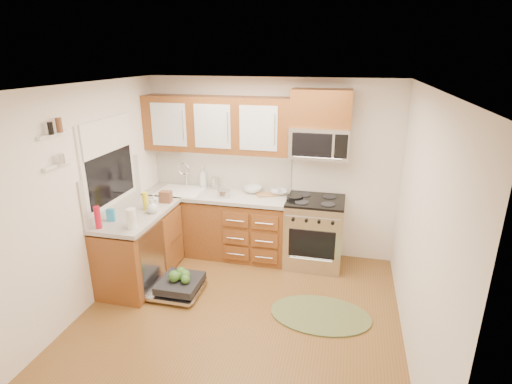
% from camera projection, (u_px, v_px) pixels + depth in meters
% --- Properties ---
extents(floor, '(3.50, 3.50, 0.00)m').
position_uv_depth(floor, '(239.00, 318.00, 4.45)').
color(floor, brown).
rests_on(floor, ground).
extents(ceiling, '(3.50, 3.50, 0.00)m').
position_uv_depth(ceiling, '(235.00, 87.00, 3.63)').
color(ceiling, white).
rests_on(ceiling, ground).
extents(wall_back, '(3.50, 0.04, 2.50)m').
position_uv_depth(wall_back, '(271.00, 168.00, 5.65)').
color(wall_back, white).
rests_on(wall_back, ground).
extents(wall_front, '(3.50, 0.04, 2.50)m').
position_uv_depth(wall_front, '(158.00, 320.00, 2.43)').
color(wall_front, white).
rests_on(wall_front, ground).
extents(wall_left, '(0.04, 3.50, 2.50)m').
position_uv_depth(wall_left, '(85.00, 200.00, 4.42)').
color(wall_left, white).
rests_on(wall_left, ground).
extents(wall_right, '(0.04, 3.50, 2.50)m').
position_uv_depth(wall_right, '(420.00, 231.00, 3.66)').
color(wall_right, white).
rests_on(wall_right, ground).
extents(base_cabinet_back, '(2.05, 0.60, 0.85)m').
position_uv_depth(base_cabinet_back, '(217.00, 225.00, 5.80)').
color(base_cabinet_back, '#5A2F14').
rests_on(base_cabinet_back, ground).
extents(base_cabinet_left, '(0.60, 1.25, 0.85)m').
position_uv_depth(base_cabinet_left, '(140.00, 249.00, 5.11)').
color(base_cabinet_left, '#5A2F14').
rests_on(base_cabinet_left, ground).
extents(countertop_back, '(2.07, 0.64, 0.05)m').
position_uv_depth(countertop_back, '(216.00, 195.00, 5.63)').
color(countertop_back, '#B8B1A9').
rests_on(countertop_back, base_cabinet_back).
extents(countertop_left, '(0.64, 1.27, 0.05)m').
position_uv_depth(countertop_left, '(137.00, 214.00, 4.95)').
color(countertop_left, '#B8B1A9').
rests_on(countertop_left, base_cabinet_left).
extents(backsplash_back, '(2.05, 0.02, 0.57)m').
position_uv_depth(backsplash_back, '(222.00, 168.00, 5.80)').
color(backsplash_back, beige).
rests_on(backsplash_back, ground).
extents(backsplash_left, '(0.02, 1.25, 0.57)m').
position_uv_depth(backsplash_left, '(113.00, 189.00, 4.91)').
color(backsplash_left, beige).
rests_on(backsplash_left, ground).
extents(upper_cabinets, '(2.05, 0.35, 0.75)m').
position_uv_depth(upper_cabinets, '(217.00, 124.00, 5.44)').
color(upper_cabinets, '#5A2F14').
rests_on(upper_cabinets, ground).
extents(cabinet_over_mw, '(0.76, 0.35, 0.47)m').
position_uv_depth(cabinet_over_mw, '(321.00, 108.00, 5.05)').
color(cabinet_over_mw, '#5A2F14').
rests_on(cabinet_over_mw, ground).
extents(range, '(0.76, 0.64, 0.95)m').
position_uv_depth(range, '(314.00, 232.00, 5.46)').
color(range, silver).
rests_on(range, ground).
extents(microwave, '(0.76, 0.38, 0.40)m').
position_uv_depth(microwave, '(319.00, 142.00, 5.17)').
color(microwave, silver).
rests_on(microwave, ground).
extents(sink, '(0.62, 0.50, 0.26)m').
position_uv_depth(sink, '(181.00, 199.00, 5.76)').
color(sink, white).
rests_on(sink, ground).
extents(dishwasher, '(0.70, 0.60, 0.20)m').
position_uv_depth(dishwasher, '(177.00, 286.00, 4.88)').
color(dishwasher, silver).
rests_on(dishwasher, ground).
extents(window, '(0.03, 1.05, 1.05)m').
position_uv_depth(window, '(109.00, 163.00, 4.78)').
color(window, white).
rests_on(window, ground).
extents(window_blind, '(0.02, 0.96, 0.40)m').
position_uv_depth(window_blind, '(107.00, 136.00, 4.66)').
color(window_blind, white).
rests_on(window_blind, ground).
extents(shelf_upper, '(0.04, 0.40, 0.03)m').
position_uv_depth(shelf_upper, '(53.00, 135.00, 3.83)').
color(shelf_upper, white).
rests_on(shelf_upper, ground).
extents(shelf_lower, '(0.04, 0.40, 0.03)m').
position_uv_depth(shelf_lower, '(58.00, 165.00, 3.93)').
color(shelf_lower, white).
rests_on(shelf_lower, ground).
extents(rug, '(1.18, 0.81, 0.02)m').
position_uv_depth(rug, '(320.00, 315.00, 4.48)').
color(rug, olive).
rests_on(rug, ground).
extents(skillet, '(0.29, 0.29, 0.04)m').
position_uv_depth(skillet, '(295.00, 197.00, 5.33)').
color(skillet, black).
rests_on(skillet, range).
extents(stock_pot, '(0.21, 0.21, 0.11)m').
position_uv_depth(stock_pot, '(224.00, 194.00, 5.45)').
color(stock_pot, silver).
rests_on(stock_pot, countertop_back).
extents(cutting_board, '(0.34, 0.28, 0.02)m').
position_uv_depth(cutting_board, '(267.00, 194.00, 5.55)').
color(cutting_board, '#9F7648').
rests_on(cutting_board, countertop_back).
extents(canister, '(0.11, 0.11, 0.16)m').
position_uv_depth(canister, '(215.00, 183.00, 5.81)').
color(canister, silver).
rests_on(canister, countertop_back).
extents(paper_towel_roll, '(0.13, 0.13, 0.23)m').
position_uv_depth(paper_towel_roll, '(132.00, 219.00, 4.46)').
color(paper_towel_roll, white).
rests_on(paper_towel_roll, countertop_left).
extents(mustard_bottle, '(0.08, 0.08, 0.23)m').
position_uv_depth(mustard_bottle, '(145.00, 201.00, 5.00)').
color(mustard_bottle, yellow).
rests_on(mustard_bottle, countertop_left).
extents(red_bottle, '(0.07, 0.07, 0.26)m').
position_uv_depth(red_bottle, '(98.00, 217.00, 4.45)').
color(red_bottle, red).
rests_on(red_bottle, countertop_left).
extents(wooden_box, '(0.16, 0.11, 0.15)m').
position_uv_depth(wooden_box, '(166.00, 197.00, 5.26)').
color(wooden_box, brown).
rests_on(wooden_box, countertop_left).
extents(blue_carton, '(0.10, 0.08, 0.15)m').
position_uv_depth(blue_carton, '(111.00, 215.00, 4.67)').
color(blue_carton, '#2A91C5').
rests_on(blue_carton, countertop_left).
extents(bowl_a, '(0.28, 0.28, 0.06)m').
position_uv_depth(bowl_a, '(279.00, 192.00, 5.57)').
color(bowl_a, '#999999').
rests_on(bowl_a, countertop_back).
extents(bowl_b, '(0.31, 0.31, 0.08)m').
position_uv_depth(bowl_b, '(253.00, 189.00, 5.65)').
color(bowl_b, '#999999').
rests_on(bowl_b, countertop_back).
extents(cup, '(0.17, 0.17, 0.10)m').
position_uv_depth(cup, '(276.00, 191.00, 5.54)').
color(cup, '#999999').
rests_on(cup, countertop_back).
extents(soap_bottle_a, '(0.14, 0.14, 0.29)m').
position_uv_depth(soap_bottle_a, '(203.00, 177.00, 5.86)').
color(soap_bottle_a, '#999999').
rests_on(soap_bottle_a, countertop_back).
extents(soap_bottle_b, '(0.11, 0.11, 0.19)m').
position_uv_depth(soap_bottle_b, '(154.00, 201.00, 5.07)').
color(soap_bottle_b, '#999999').
rests_on(soap_bottle_b, countertop_left).
extents(soap_bottle_c, '(0.15, 0.15, 0.17)m').
position_uv_depth(soap_bottle_c, '(152.00, 206.00, 4.90)').
color(soap_bottle_c, '#999999').
rests_on(soap_bottle_c, countertop_left).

